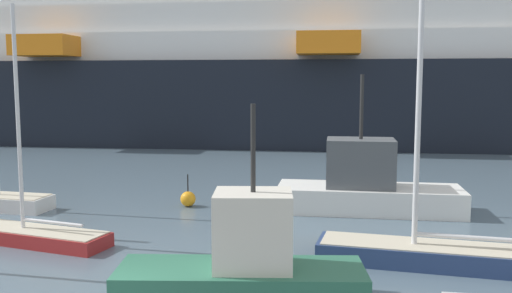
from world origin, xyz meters
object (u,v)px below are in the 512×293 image
object	(u,v)px
fishing_boat_1	(245,267)
channel_buoy_0	(239,237)
cruise_ship	(455,51)
fishing_boat_0	(366,186)
channel_buoy_2	(188,199)
channel_buoy_1	(366,186)
sailboat_0	(432,248)
sailboat_4	(33,232)

from	to	relation	value
fishing_boat_1	channel_buoy_0	world-z (taller)	fishing_boat_1
cruise_ship	fishing_boat_0	bearing A→B (deg)	-107.91
channel_buoy_2	channel_buoy_1	bearing A→B (deg)	32.92
sailboat_0	sailboat_4	bearing A→B (deg)	4.79
sailboat_0	channel_buoy_2	world-z (taller)	sailboat_0
sailboat_4	cruise_ship	distance (m)	43.64
sailboat_0	fishing_boat_1	distance (m)	6.46
fishing_boat_0	channel_buoy_0	world-z (taller)	fishing_boat_0
sailboat_0	channel_buoy_1	distance (m)	11.72
fishing_boat_0	fishing_boat_1	size ratio (longest dim) A/B	1.23
channel_buoy_0	cruise_ship	distance (m)	40.12
fishing_boat_0	cruise_ship	world-z (taller)	cruise_ship
sailboat_4	channel_buoy_1	world-z (taller)	sailboat_4
fishing_boat_1	cruise_ship	bearing A→B (deg)	65.39
sailboat_4	channel_buoy_0	size ratio (longest dim) A/B	5.52
sailboat_0	fishing_boat_0	distance (m)	7.41
channel_buoy_1	cruise_ship	world-z (taller)	cruise_ship
channel_buoy_0	cruise_ship	xyz separation A→B (m)	(11.92, 37.43, 8.15)
fishing_boat_1	channel_buoy_1	distance (m)	15.84
channel_buoy_1	cruise_ship	size ratio (longest dim) A/B	0.01
channel_buoy_0	channel_buoy_1	size ratio (longest dim) A/B	1.05
fishing_boat_0	channel_buoy_1	size ratio (longest dim) A/B	5.68
sailboat_4	fishing_boat_1	distance (m)	9.29
sailboat_0	cruise_ship	world-z (taller)	cruise_ship
sailboat_4	channel_buoy_1	distance (m)	16.46
sailboat_0	channel_buoy_0	world-z (taller)	sailboat_0
fishing_boat_0	channel_buoy_0	size ratio (longest dim) A/B	5.39
sailboat_4	fishing_boat_1	xyz separation A→B (m)	(8.50, -3.71, 0.56)
channel_buoy_2	cruise_ship	world-z (taller)	cruise_ship
sailboat_0	cruise_ship	xyz separation A→B (m)	(5.62, 38.05, 7.97)
sailboat_4	channel_buoy_0	bearing A→B (deg)	-163.33
sailboat_0	channel_buoy_0	size ratio (longest dim) A/B	7.63
fishing_boat_1	channel_buoy_2	size ratio (longest dim) A/B	4.44
fishing_boat_1	channel_buoy_1	size ratio (longest dim) A/B	4.63
fishing_boat_0	channel_buoy_1	xyz separation A→B (m)	(0.00, 4.45, -0.83)
sailboat_0	sailboat_4	xyz separation A→B (m)	(-13.54, -0.30, -0.15)
cruise_ship	sailboat_4	bearing A→B (deg)	-120.45
fishing_boat_1	channel_buoy_0	xyz separation A→B (m)	(-1.26, 4.64, -0.58)
fishing_boat_0	cruise_ship	size ratio (longest dim) A/B	0.06
channel_buoy_1	sailboat_0	bearing A→B (deg)	-79.68
fishing_boat_1	channel_buoy_0	bearing A→B (deg)	94.77
channel_buoy_0	fishing_boat_1	bearing A→B (deg)	-74.84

